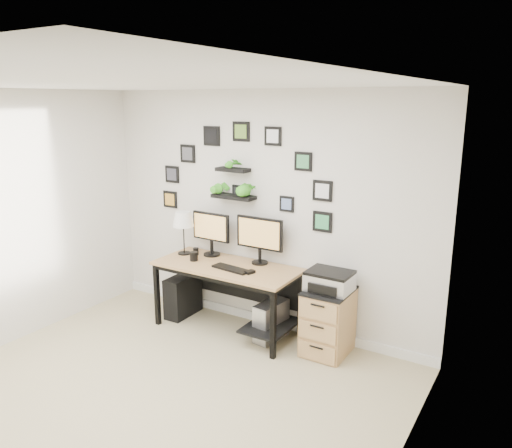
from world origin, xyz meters
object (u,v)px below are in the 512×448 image
Objects in this scene: desk at (231,276)px; table_lamp at (183,220)px; pc_tower_black at (183,295)px; file_cabinet at (328,321)px; monitor_left at (211,231)px; printer at (329,281)px; mug at (194,256)px; pc_tower_grey at (271,321)px; monitor_right at (260,236)px.

desk is 0.87m from table_lamp.
file_cabinet is (1.83, 0.04, 0.10)m from pc_tower_black.
monitor_left is 1.54m from printer.
monitor_left reaches higher than mug.
file_cabinet is (1.12, 0.06, -0.29)m from desk.
monitor_left is 0.36m from mug.
monitor_left is at bearing 20.09° from table_lamp.
printer is (1.56, 0.14, -0.03)m from mug.
desk is 3.65× the size of pc_tower_grey.
printer is at bearing -0.08° from pc_tower_black.
monitor_right is at bearing 23.29° from mug.
file_cabinet is (0.63, 0.05, 0.13)m from pc_tower_grey.
monitor_left is 1.14× the size of pc_tower_grey.
table_lamp is 0.46m from mug.
monitor_right is at bearing 9.58° from pc_tower_black.
pc_tower_grey is at bearing -175.69° from file_cabinet.
desk is at bearing -177.02° from file_cabinet.
pc_tower_grey is at bearing -10.06° from monitor_left.
pc_tower_black is at bearing 157.40° from mug.
mug is 0.63m from pc_tower_black.
monitor_left is 1.15× the size of printer.
mug is (0.26, -0.15, -0.35)m from table_lamp.
monitor_right is 1.26m from pc_tower_black.
file_cabinet is at bearing 0.16° from pc_tower_black.
mug is at bearing -101.32° from monitor_left.
desk is 1.16m from file_cabinet.
printer is at bearing 2.58° from desk.
file_cabinet is (1.50, -0.11, -0.71)m from monitor_left.
desk reaches higher than pc_tower_grey.
monitor_right is 0.83× the size of file_cabinet.
printer is at bearing 5.25° from mug.
table_lamp is at bearing -159.91° from monitor_left.
pc_tower_black is 1.83m from file_cabinet.
monitor_right reaches higher than desk.
pc_tower_black is (-0.02, -0.03, -0.91)m from table_lamp.
monitor_left is at bearing -177.10° from monitor_right.
table_lamp is at bearing 175.55° from desk.
monitor_right is 5.54× the size of mug.
desk is 0.81m from pc_tower_black.
pc_tower_black is (-0.95, -0.18, -0.82)m from monitor_right.
pc_tower_grey is at bearing -2.08° from table_lamp.
table_lamp is 1.04× the size of pc_tower_black.
monitor_left is (-0.39, 0.17, 0.42)m from desk.
mug is 0.21× the size of pc_tower_black.
monitor_left reaches higher than printer.
file_cabinet is at bearing 0.13° from table_lamp.
file_cabinet is at bearing 2.98° from desk.
pc_tower_grey is at bearing -176.40° from printer.
monitor_left is 1.22m from pc_tower_grey.
desk is 1.13m from printer.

